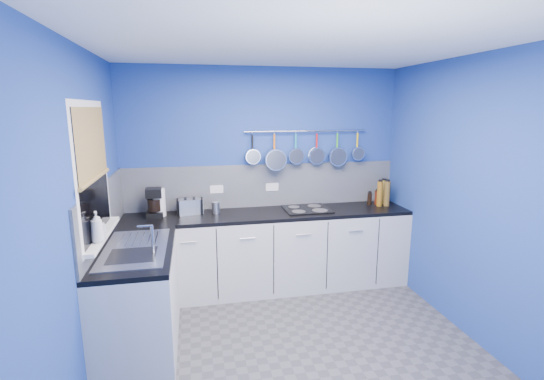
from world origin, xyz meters
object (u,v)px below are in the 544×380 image
object	(u,v)px
soap_bottle_a	(97,227)
paper_towel	(159,202)
soap_bottle_b	(100,228)
toaster	(190,206)
canister	(216,208)
coffee_maker	(154,203)
hob	(307,209)

from	to	relation	value
soap_bottle_a	paper_towel	world-z (taller)	soap_bottle_a
soap_bottle_b	paper_towel	bearing A→B (deg)	72.63
toaster	soap_bottle_b	bearing A→B (deg)	-133.92
canister	paper_towel	bearing A→B (deg)	179.33
coffee_maker	canister	xyz separation A→B (m)	(0.65, 0.02, -0.09)
paper_towel	coffee_maker	size ratio (longest dim) A/B	0.97
hob	paper_towel	bearing A→B (deg)	177.73
soap_bottle_b	toaster	world-z (taller)	soap_bottle_b
hob	canister	bearing A→B (deg)	176.80
soap_bottle_b	hob	size ratio (longest dim) A/B	0.34
paper_towel	toaster	size ratio (longest dim) A/B	1.15
soap_bottle_b	canister	world-z (taller)	soap_bottle_b
coffee_maker	toaster	bearing A→B (deg)	6.37
soap_bottle_a	paper_towel	size ratio (longest dim) A/B	0.80
coffee_maker	hob	bearing A→B (deg)	-2.99
soap_bottle_a	toaster	bearing A→B (deg)	61.51
canister	soap_bottle_b	bearing A→B (deg)	-130.39
soap_bottle_b	hob	xyz separation A→B (m)	(1.98, 1.06, -0.23)
paper_towel	canister	xyz separation A→B (m)	(0.60, -0.01, -0.09)
soap_bottle_a	canister	world-z (taller)	soap_bottle_a
canister	hob	xyz separation A→B (m)	(1.03, -0.06, -0.06)
toaster	canister	distance (m)	0.28
soap_bottle_b	paper_towel	world-z (taller)	soap_bottle_b
soap_bottle_b	coffee_maker	xyz separation A→B (m)	(0.30, 1.10, -0.08)
paper_towel	hob	bearing A→B (deg)	-2.27
soap_bottle_a	toaster	world-z (taller)	soap_bottle_a
coffee_maker	toaster	world-z (taller)	coffee_maker
soap_bottle_a	toaster	xyz separation A→B (m)	(0.67, 1.24, -0.19)
coffee_maker	toaster	distance (m)	0.38
coffee_maker	hob	distance (m)	1.69
coffee_maker	canister	distance (m)	0.66
toaster	canister	world-z (taller)	toaster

